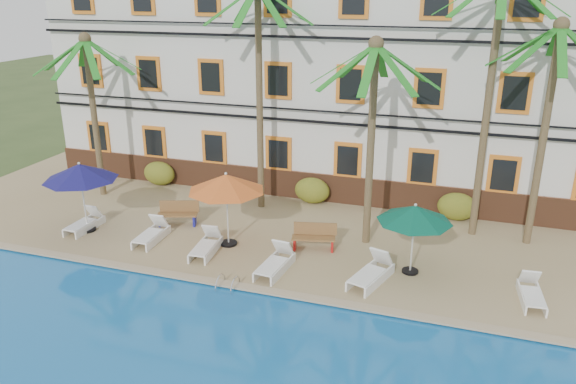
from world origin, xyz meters
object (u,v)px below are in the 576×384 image
(palm_e, at_px, (549,105))
(lounger_e, at_px, (372,273))
(lounger_f, at_px, (532,293))
(umbrella_red, at_px, (226,183))
(umbrella_green, at_px, (415,214))
(palm_c, at_px, (372,114))
(bench_right, at_px, (314,236))
(palm_b, at_px, (259,69))
(pool_ladder, at_px, (228,287))
(lounger_c, at_px, (206,245))
(lounger_d, at_px, (275,263))
(palm_a, at_px, (91,92))
(lounger_a, at_px, (85,223))
(lounger_b, at_px, (152,233))
(palm_d, at_px, (492,73))
(umbrella_blue, at_px, (80,172))
(bench_left, at_px, (178,213))

(palm_e, height_order, lounger_e, palm_e)
(palm_e, height_order, lounger_f, palm_e)
(umbrella_red, bearing_deg, umbrella_green, -0.66)
(palm_c, height_order, bench_right, palm_c)
(palm_b, bearing_deg, pool_ladder, -77.95)
(lounger_c, xyz_separation_m, lounger_d, (2.68, -0.50, 0.01))
(lounger_f, bearing_deg, palm_a, 167.78)
(bench_right, distance_m, pool_ladder, 3.83)
(lounger_a, xyz_separation_m, lounger_f, (15.55, -0.27, -0.01))
(lounger_b, relative_size, bench_right, 1.15)
(palm_d, height_order, umbrella_red, palm_d)
(lounger_a, height_order, lounger_c, lounger_c)
(pool_ladder, bearing_deg, palm_b, 102.05)
(umbrella_red, distance_m, lounger_c, 2.24)
(umbrella_blue, distance_m, umbrella_red, 5.53)
(lounger_c, bearing_deg, lounger_d, -10.52)
(palm_b, bearing_deg, lounger_c, -93.08)
(bench_right, bearing_deg, palm_d, 30.18)
(umbrella_green, height_order, lounger_b, umbrella_green)
(palm_e, height_order, lounger_d, palm_e)
(palm_a, bearing_deg, umbrella_red, -22.16)
(lounger_b, distance_m, pool_ladder, 4.51)
(umbrella_blue, bearing_deg, lounger_b, -0.25)
(bench_left, bearing_deg, lounger_b, -95.92)
(lounger_a, bearing_deg, palm_e, 14.13)
(palm_d, bearing_deg, umbrella_green, -115.92)
(palm_a, relative_size, palm_d, 0.74)
(palm_a, xyz_separation_m, lounger_b, (4.59, -3.56, -4.20))
(lounger_a, bearing_deg, bench_right, 7.30)
(palm_b, xyz_separation_m, lounger_d, (2.43, -5.14, -5.34))
(palm_b, bearing_deg, palm_e, -1.81)
(bench_left, relative_size, pool_ladder, 2.11)
(palm_c, bearing_deg, palm_e, 17.52)
(bench_left, height_order, pool_ladder, bench_left)
(palm_c, height_order, bench_left, palm_c)
(umbrella_blue, bearing_deg, pool_ladder, -18.15)
(umbrella_green, relative_size, pool_ladder, 3.18)
(lounger_b, bearing_deg, bench_left, 84.08)
(palm_c, xyz_separation_m, bench_right, (-1.63, -1.12, -4.16))
(lounger_c, relative_size, lounger_f, 1.08)
(palm_e, bearing_deg, umbrella_blue, -165.46)
(palm_b, height_order, palm_d, palm_d)
(lounger_c, xyz_separation_m, lounger_e, (5.73, -0.21, 0.02))
(lounger_b, distance_m, lounger_e, 8.04)
(palm_a, height_order, bench_right, palm_a)
(lounger_d, bearing_deg, lounger_c, 169.48)
(palm_e, distance_m, bench_right, 8.87)
(lounger_f, bearing_deg, pool_ladder, -167.00)
(umbrella_blue, relative_size, lounger_b, 1.49)
(umbrella_blue, bearing_deg, bench_right, 7.97)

